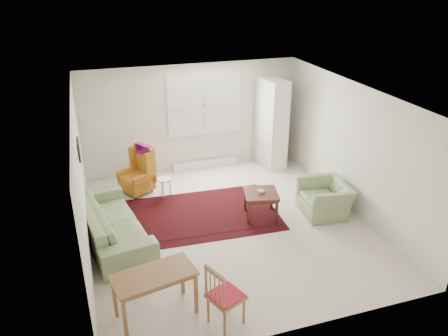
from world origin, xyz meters
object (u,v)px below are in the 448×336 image
object	(u,v)px
sofa	(111,215)
stool	(165,187)
desk_chair	(226,295)
wingback_chair	(136,171)
desk	(155,294)
armchair	(325,195)
cabinet	(271,123)
coffee_table	(261,204)

from	to	relation	value
sofa	stool	world-z (taller)	sofa
stool	desk_chair	distance (m)	3.90
wingback_chair	desk	size ratio (longest dim) A/B	0.94
armchair	wingback_chair	size ratio (longest dim) A/B	0.94
stool	desk_chair	world-z (taller)	desk_chair
sofa	cabinet	xyz separation A→B (m)	(3.94, 2.15, 0.58)
wingback_chair	stool	xyz separation A→B (m)	(0.55, -0.32, -0.32)
stool	armchair	bearing A→B (deg)	-30.19
wingback_chair	desk	xyz separation A→B (m)	(-0.23, -3.76, -0.17)
sofa	coffee_table	world-z (taller)	sofa
sofa	wingback_chair	bearing A→B (deg)	-31.22
armchair	stool	size ratio (longest dim) A/B	2.43
wingback_chair	cabinet	bearing A→B (deg)	67.17
stool	desk_chair	bearing A→B (deg)	-88.71
sofa	armchair	distance (m)	4.04
armchair	coffee_table	world-z (taller)	armchair
cabinet	desk	distance (m)	5.57
sofa	coffee_table	distance (m)	2.80
wingback_chair	coffee_table	distance (m)	2.76
desk	cabinet	bearing A→B (deg)	50.34
cabinet	desk_chair	world-z (taller)	cabinet
wingback_chair	cabinet	distance (m)	3.37
armchair	stool	world-z (taller)	armchair
armchair	desk	size ratio (longest dim) A/B	0.89
wingback_chair	desk_chair	bearing A→B (deg)	-22.80
armchair	wingback_chair	bearing A→B (deg)	-114.61
stool	desk_chair	xyz separation A→B (m)	(0.09, -3.89, 0.28)
stool	cabinet	bearing A→B (deg)	16.46
wingback_chair	cabinet	world-z (taller)	cabinet
sofa	stool	bearing A→B (deg)	-51.66
armchair	desk	world-z (taller)	armchair
desk_chair	wingback_chair	bearing A→B (deg)	-14.00
armchair	coffee_table	size ratio (longest dim) A/B	1.55
stool	cabinet	world-z (taller)	cabinet
sofa	armchair	bearing A→B (deg)	-104.47
armchair	cabinet	world-z (taller)	cabinet
cabinet	desk	xyz separation A→B (m)	(-3.53, -4.25, -0.71)
sofa	stool	size ratio (longest dim) A/B	5.90
cabinet	armchair	bearing A→B (deg)	-97.78
desk_chair	stool	bearing A→B (deg)	-21.28
wingback_chair	stool	bearing A→B (deg)	28.56
stool	cabinet	xyz separation A→B (m)	(2.75, 0.81, 0.86)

